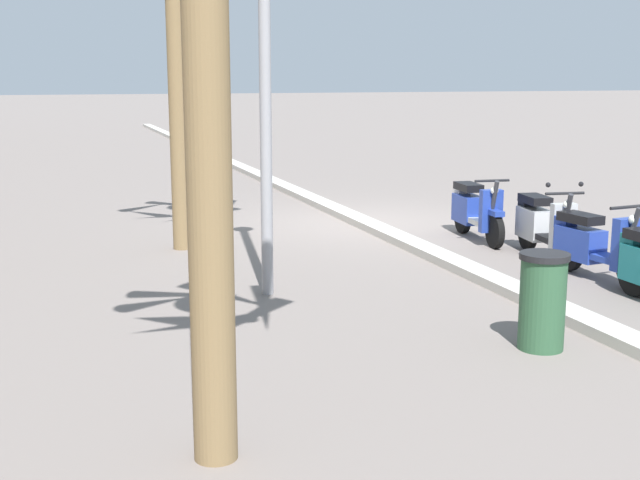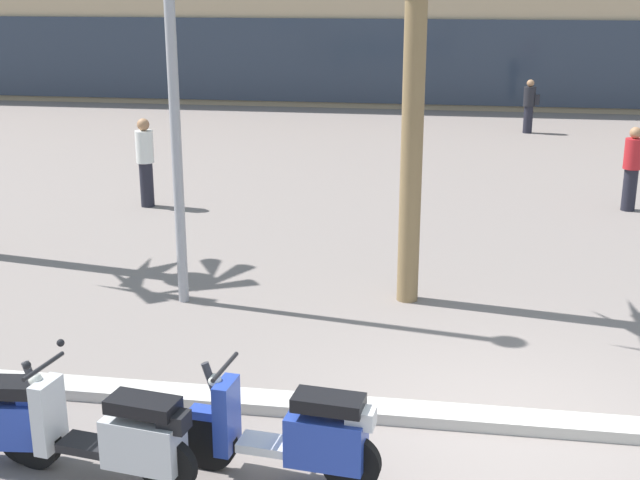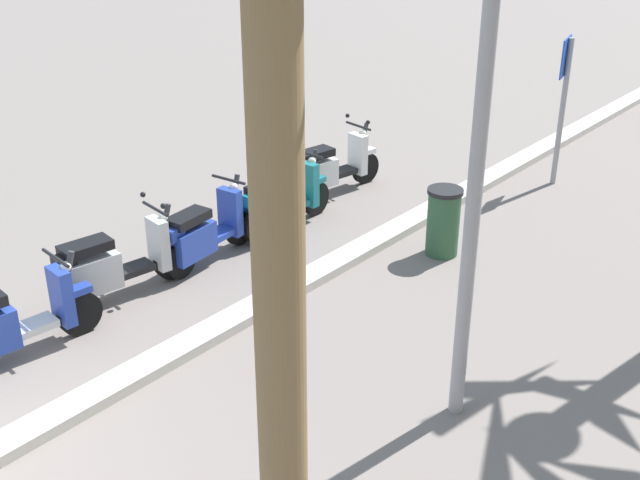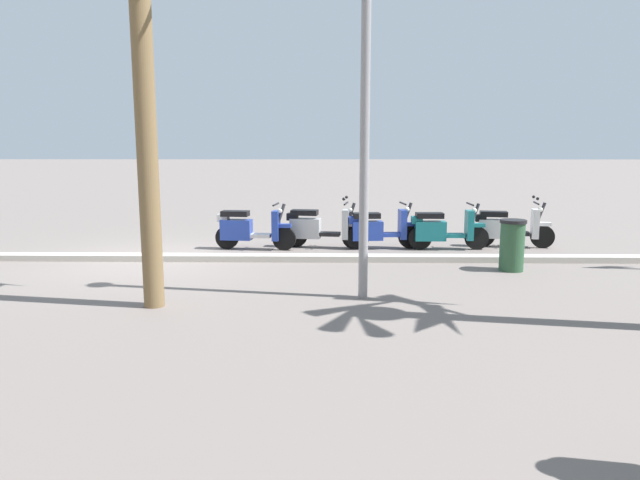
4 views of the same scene
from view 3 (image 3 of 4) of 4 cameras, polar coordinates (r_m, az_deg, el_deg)
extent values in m
cylinder|color=black|center=(13.34, 3.25, 5.14)|extent=(0.53, 0.18, 0.52)
cylinder|color=black|center=(12.54, -1.06, 3.82)|extent=(0.53, 0.18, 0.52)
cube|color=black|center=(12.94, 1.33, 4.81)|extent=(0.64, 0.38, 0.08)
cube|color=white|center=(12.61, -0.29, 4.72)|extent=(0.72, 0.43, 0.42)
cube|color=black|center=(12.48, -0.36, 6.16)|extent=(0.64, 0.40, 0.12)
cube|color=white|center=(13.12, 2.71, 6.16)|extent=(0.19, 0.36, 0.66)
cube|color=white|center=(13.24, 3.28, 6.32)|extent=(0.34, 0.21, 0.08)
cylinder|color=#333338|center=(13.13, 2.98, 6.85)|extent=(0.29, 0.12, 0.69)
cylinder|color=black|center=(12.98, 2.75, 8.11)|extent=(0.13, 0.56, 0.04)
sphere|color=white|center=(13.08, 3.06, 7.61)|extent=(0.12, 0.12, 0.12)
cube|color=black|center=(12.35, -1.36, 5.45)|extent=(0.27, 0.24, 0.16)
sphere|color=black|center=(13.10, 1.97, 8.84)|extent=(0.07, 0.07, 0.07)
sphere|color=black|center=(12.76, 3.44, 8.36)|extent=(0.07, 0.07, 0.07)
cylinder|color=black|center=(12.08, -0.32, 2.98)|extent=(0.52, 0.10, 0.52)
cylinder|color=black|center=(11.22, -4.47, 1.06)|extent=(0.52, 0.10, 0.52)
cube|color=#197075|center=(11.65, -2.16, 2.40)|extent=(0.60, 0.28, 0.08)
cube|color=#197075|center=(11.30, -3.73, 2.17)|extent=(0.68, 0.33, 0.43)
cube|color=black|center=(11.16, -3.85, 3.76)|extent=(0.60, 0.30, 0.12)
cube|color=#197075|center=(11.85, -0.88, 4.02)|extent=(0.14, 0.34, 0.66)
cube|color=#197075|center=(11.98, -0.32, 4.26)|extent=(0.32, 0.16, 0.08)
cylinder|color=#333338|center=(11.85, -0.63, 4.80)|extent=(0.28, 0.07, 0.69)
cylinder|color=black|center=(11.68, -0.90, 6.16)|extent=(0.04, 0.56, 0.04)
sphere|color=white|center=(11.80, -0.58, 5.64)|extent=(0.12, 0.12, 0.12)
cube|color=#197075|center=(11.01, -4.83, 2.86)|extent=(0.24, 0.20, 0.16)
cylinder|color=black|center=(11.19, -5.75, 0.95)|extent=(0.53, 0.16, 0.52)
cylinder|color=black|center=(10.40, -9.93, -1.34)|extent=(0.53, 0.16, 0.52)
cube|color=#233D9E|center=(10.79, -7.61, 0.23)|extent=(0.63, 0.34, 0.08)
cube|color=#233D9E|center=(10.47, -9.18, -0.13)|extent=(0.71, 0.39, 0.42)
cube|color=black|center=(10.32, -9.38, 1.54)|extent=(0.63, 0.36, 0.12)
cube|color=#233D9E|center=(10.95, -6.41, 2.00)|extent=(0.18, 0.35, 0.66)
cube|color=#233D9E|center=(11.08, -5.82, 2.31)|extent=(0.34, 0.19, 0.08)
cylinder|color=#333338|center=(10.95, -6.18, 2.86)|extent=(0.29, 0.10, 0.69)
cylinder|color=black|center=(10.78, -6.53, 4.30)|extent=(0.10, 0.56, 0.04)
sphere|color=white|center=(10.90, -6.16, 3.77)|extent=(0.12, 0.12, 0.12)
cube|color=#233D9E|center=(10.17, -10.40, 0.49)|extent=(0.26, 0.22, 0.16)
cylinder|color=black|center=(10.39, -10.45, -1.40)|extent=(0.53, 0.18, 0.52)
cylinder|color=black|center=(9.87, -17.01, -3.65)|extent=(0.53, 0.18, 0.52)
cube|color=black|center=(10.10, -13.43, -2.12)|extent=(0.64, 0.37, 0.08)
cube|color=silver|center=(9.87, -16.00, -2.35)|extent=(0.72, 0.42, 0.45)
cube|color=black|center=(9.70, -16.36, -0.51)|extent=(0.64, 0.39, 0.12)
cube|color=silver|center=(10.18, -11.43, -0.24)|extent=(0.19, 0.36, 0.66)
cube|color=silver|center=(10.26, -10.57, 0.04)|extent=(0.34, 0.21, 0.08)
cylinder|color=#333338|center=(10.15, -11.12, 0.65)|extent=(0.29, 0.11, 0.69)
cylinder|color=black|center=(9.99, -11.66, 2.19)|extent=(0.13, 0.56, 0.04)
sphere|color=white|center=(10.09, -11.11, 1.61)|extent=(0.12, 0.12, 0.12)
cube|color=black|center=(9.65, -17.77, -1.52)|extent=(0.27, 0.23, 0.16)
sphere|color=black|center=(10.13, -12.51, 3.18)|extent=(0.07, 0.07, 0.07)
sphere|color=black|center=(9.74, -11.11, 2.39)|extent=(0.07, 0.07, 0.07)
cylinder|color=black|center=(9.44, -16.74, -5.01)|extent=(0.53, 0.16, 0.52)
cube|color=silver|center=(9.21, -20.06, -5.92)|extent=(0.63, 0.34, 0.08)
cube|color=#233D9E|center=(9.24, -17.93, -3.83)|extent=(0.18, 0.35, 0.66)
cube|color=#233D9E|center=(9.31, -16.96, -3.47)|extent=(0.34, 0.19, 0.08)
cylinder|color=#333338|center=(9.20, -17.62, -2.85)|extent=(0.29, 0.10, 0.69)
cylinder|color=black|center=(9.03, -18.33, -1.22)|extent=(0.10, 0.56, 0.04)
sphere|color=white|center=(9.13, -17.65, -1.81)|extent=(0.12, 0.12, 0.12)
cylinder|color=#939399|center=(13.57, 16.84, 8.63)|extent=(0.09, 0.09, 2.40)
cube|color=#1947B7|center=(13.37, 17.09, 12.36)|extent=(0.59, 0.17, 0.60)
cube|color=white|center=(13.37, 17.03, 12.37)|extent=(0.32, 0.09, 0.33)
cylinder|color=olive|center=(4.26, -2.93, -3.58)|extent=(0.29, 0.29, 5.62)
cylinder|color=#2D5638|center=(10.90, 8.76, 1.17)|extent=(0.44, 0.44, 0.90)
cylinder|color=black|center=(10.72, 8.93, 3.46)|extent=(0.48, 0.48, 0.06)
cylinder|color=#939399|center=(6.79, 11.38, 8.17)|extent=(0.14, 0.14, 5.83)
camera|label=1|loc=(15.50, 38.60, 11.72)|focal=47.33mm
camera|label=2|loc=(13.77, -42.83, 16.30)|focal=47.75mm
camera|label=4|loc=(7.88, 77.33, -15.53)|focal=31.81mm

